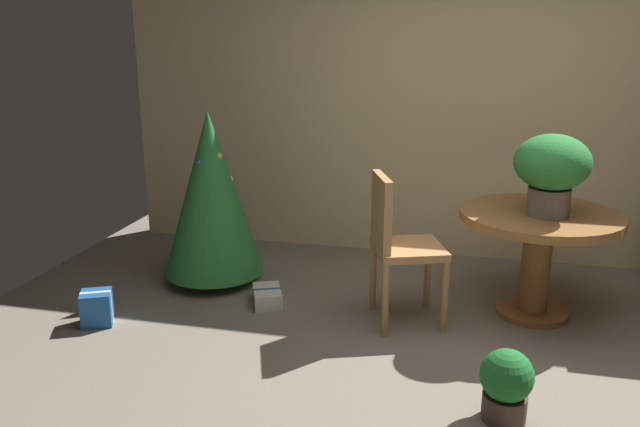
{
  "coord_description": "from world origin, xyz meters",
  "views": [
    {
      "loc": [
        -0.1,
        -3.1,
        1.83
      ],
      "look_at": [
        -0.98,
        0.6,
        0.75
      ],
      "focal_mm": 36.02,
      "sensor_mm": 36.0,
      "label": 1
    }
  ],
  "objects_px": {
    "flower_vase": "(552,168)",
    "holiday_tree": "(211,193)",
    "potted_plant": "(506,384)",
    "wooden_chair_left_near": "(398,240)",
    "round_dining_table": "(538,239)",
    "gift_box_blue": "(97,308)",
    "gift_box_cream": "(267,296)"
  },
  "relations": [
    {
      "from": "flower_vase",
      "to": "potted_plant",
      "type": "bearing_deg",
      "value": -101.84
    },
    {
      "from": "round_dining_table",
      "to": "wooden_chair_left_near",
      "type": "distance_m",
      "value": 0.94
    },
    {
      "from": "wooden_chair_left_near",
      "to": "potted_plant",
      "type": "xyz_separation_m",
      "value": [
        0.65,
        -0.98,
        -0.36
      ]
    },
    {
      "from": "holiday_tree",
      "to": "potted_plant",
      "type": "distance_m",
      "value": 2.53
    },
    {
      "from": "holiday_tree",
      "to": "round_dining_table",
      "type": "bearing_deg",
      "value": -1.75
    },
    {
      "from": "round_dining_table",
      "to": "potted_plant",
      "type": "xyz_separation_m",
      "value": [
        -0.23,
        -1.3,
        -0.34
      ]
    },
    {
      "from": "holiday_tree",
      "to": "gift_box_cream",
      "type": "bearing_deg",
      "value": -31.67
    },
    {
      "from": "round_dining_table",
      "to": "wooden_chair_left_near",
      "type": "bearing_deg",
      "value": -160.0
    },
    {
      "from": "flower_vase",
      "to": "potted_plant",
      "type": "distance_m",
      "value": 1.5
    },
    {
      "from": "gift_box_blue",
      "to": "round_dining_table",
      "type": "bearing_deg",
      "value": 16.27
    },
    {
      "from": "flower_vase",
      "to": "holiday_tree",
      "type": "height_order",
      "value": "holiday_tree"
    },
    {
      "from": "wooden_chair_left_near",
      "to": "holiday_tree",
      "type": "distance_m",
      "value": 1.47
    },
    {
      "from": "potted_plant",
      "to": "gift_box_blue",
      "type": "bearing_deg",
      "value": 168.85
    },
    {
      "from": "potted_plant",
      "to": "round_dining_table",
      "type": "bearing_deg",
      "value": 79.99
    },
    {
      "from": "gift_box_cream",
      "to": "potted_plant",
      "type": "relative_size",
      "value": 0.91
    },
    {
      "from": "flower_vase",
      "to": "gift_box_blue",
      "type": "height_order",
      "value": "flower_vase"
    },
    {
      "from": "flower_vase",
      "to": "wooden_chair_left_near",
      "type": "bearing_deg",
      "value": -164.5
    },
    {
      "from": "potted_plant",
      "to": "flower_vase",
      "type": "bearing_deg",
      "value": 78.16
    },
    {
      "from": "holiday_tree",
      "to": "gift_box_cream",
      "type": "height_order",
      "value": "holiday_tree"
    },
    {
      "from": "wooden_chair_left_near",
      "to": "holiday_tree",
      "type": "xyz_separation_m",
      "value": [
        -1.42,
        0.39,
        0.13
      ]
    },
    {
      "from": "round_dining_table",
      "to": "potted_plant",
      "type": "distance_m",
      "value": 1.36
    },
    {
      "from": "flower_vase",
      "to": "gift_box_blue",
      "type": "relative_size",
      "value": 2.1
    },
    {
      "from": "holiday_tree",
      "to": "potted_plant",
      "type": "height_order",
      "value": "holiday_tree"
    },
    {
      "from": "round_dining_table",
      "to": "wooden_chair_left_near",
      "type": "relative_size",
      "value": 1.05
    },
    {
      "from": "wooden_chair_left_near",
      "to": "flower_vase",
      "type": "bearing_deg",
      "value": 15.5
    },
    {
      "from": "flower_vase",
      "to": "wooden_chair_left_near",
      "type": "relative_size",
      "value": 0.53
    },
    {
      "from": "flower_vase",
      "to": "potted_plant",
      "type": "height_order",
      "value": "flower_vase"
    },
    {
      "from": "potted_plant",
      "to": "gift_box_cream",
      "type": "bearing_deg",
      "value": 145.85
    },
    {
      "from": "gift_box_cream",
      "to": "wooden_chair_left_near",
      "type": "bearing_deg",
      "value": -4.49
    },
    {
      "from": "gift_box_cream",
      "to": "flower_vase",
      "type": "bearing_deg",
      "value": 5.73
    },
    {
      "from": "wooden_chair_left_near",
      "to": "gift_box_cream",
      "type": "xyz_separation_m",
      "value": [
        -0.9,
        0.07,
        -0.5
      ]
    },
    {
      "from": "round_dining_table",
      "to": "flower_vase",
      "type": "height_order",
      "value": "flower_vase"
    }
  ]
}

